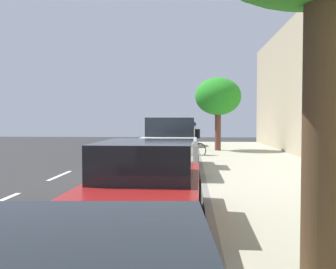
# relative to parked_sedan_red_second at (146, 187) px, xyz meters

# --- Properties ---
(ground) EXTENTS (56.23, 56.23, 0.00)m
(ground) POSITION_rel_parked_sedan_red_second_xyz_m (-0.90, 5.90, -0.75)
(ground) COLOR #2D2D2D
(sidewalk) EXTENTS (4.49, 35.14, 0.15)m
(sidewalk) POSITION_rel_parked_sedan_red_second_xyz_m (3.42, 5.90, -0.68)
(sidewalk) COLOR #ACA892
(sidewalk) RESTS_ON ground
(curb_edge) EXTENTS (0.16, 35.14, 0.15)m
(curb_edge) POSITION_rel_parked_sedan_red_second_xyz_m (1.09, 5.90, -0.68)
(curb_edge) COLOR gray
(curb_edge) RESTS_ON ground
(lane_stripe_centre) EXTENTS (0.14, 35.80, 0.01)m
(lane_stripe_centre) POSITION_rel_parked_sedan_red_second_xyz_m (-3.66, 6.23, -0.75)
(lane_stripe_centre) COLOR white
(lane_stripe_centre) RESTS_ON ground
(lane_stripe_bike_edge) EXTENTS (0.12, 35.14, 0.01)m
(lane_stripe_bike_edge) POSITION_rel_parked_sedan_red_second_xyz_m (-0.38, 5.90, -0.75)
(lane_stripe_bike_edge) COLOR white
(lane_stripe_bike_edge) RESTS_ON ground
(parked_sedan_red_second) EXTENTS (1.91, 4.44, 1.52)m
(parked_sedan_red_second) POSITION_rel_parked_sedan_red_second_xyz_m (0.00, 0.00, 0.00)
(parked_sedan_red_second) COLOR maroon
(parked_sedan_red_second) RESTS_ON ground
(parked_pickup_silver_mid) EXTENTS (2.04, 5.31, 1.95)m
(parked_pickup_silver_mid) POSITION_rel_parked_sedan_red_second_xyz_m (-0.04, 6.98, 0.15)
(parked_pickup_silver_mid) COLOR #B7BABF
(parked_pickup_silver_mid) RESTS_ON ground
(parked_sedan_tan_far) EXTENTS (1.99, 4.47, 1.52)m
(parked_sedan_tan_far) POSITION_rel_parked_sedan_red_second_xyz_m (0.06, 19.13, 0.00)
(parked_sedan_tan_far) COLOR tan
(parked_sedan_tan_far) RESTS_ON ground
(bicycle_at_curb) EXTENTS (1.66, 0.73, 0.79)m
(bicycle_at_curb) POSITION_rel_parked_sedan_red_second_xyz_m (0.63, 12.81, -0.36)
(bicycle_at_curb) COLOR black
(bicycle_at_curb) RESTS_ON ground
(cyclist_with_backpack) EXTENTS (0.49, 0.60, 1.77)m
(cyclist_with_backpack) POSITION_rel_parked_sedan_red_second_xyz_m (0.85, 12.36, 0.34)
(cyclist_with_backpack) COLOR #C6B284
(cyclist_with_backpack) RESTS_ON ground
(street_tree_mid_block) EXTENTS (2.56, 2.56, 4.06)m
(street_tree_mid_block) POSITION_rel_parked_sedan_red_second_xyz_m (2.19, 15.29, 2.38)
(street_tree_mid_block) COLOR brown
(street_tree_mid_block) RESTS_ON sidewalk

